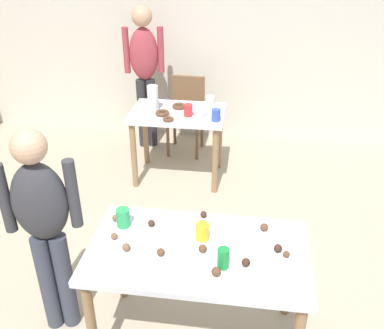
{
  "coord_description": "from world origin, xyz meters",
  "views": [
    {
      "loc": [
        0.32,
        -1.93,
        2.4
      ],
      "look_at": [
        -0.05,
        0.73,
        0.9
      ],
      "focal_mm": 40.64,
      "sensor_mm": 36.0,
      "label": 1
    }
  ],
  "objects_px": {
    "person_girl_near": "(44,220)",
    "soda_can": "(223,258)",
    "dining_table_near": "(198,262)",
    "chair_far_table": "(187,110)",
    "pitcher_far": "(153,98)",
    "person_adult_far": "(144,65)",
    "dining_table_far": "(178,124)",
    "mixing_bowl": "(261,279)"
  },
  "relations": [
    {
      "from": "person_girl_near",
      "to": "soda_can",
      "type": "height_order",
      "value": "person_girl_near"
    },
    {
      "from": "dining_table_near",
      "to": "chair_far_table",
      "type": "bearing_deg",
      "value": 99.94
    },
    {
      "from": "soda_can",
      "to": "pitcher_far",
      "type": "relative_size",
      "value": 0.48
    },
    {
      "from": "chair_far_table",
      "to": "person_adult_far",
      "type": "xyz_separation_m",
      "value": [
        -0.48,
        0.03,
        0.5
      ]
    },
    {
      "from": "chair_far_table",
      "to": "person_adult_far",
      "type": "bearing_deg",
      "value": 176.91
    },
    {
      "from": "dining_table_near",
      "to": "person_girl_near",
      "type": "xyz_separation_m",
      "value": [
        -0.92,
        0.0,
        0.21
      ]
    },
    {
      "from": "dining_table_near",
      "to": "chair_far_table",
      "type": "distance_m",
      "value": 2.76
    },
    {
      "from": "dining_table_far",
      "to": "mixing_bowl",
      "type": "relative_size",
      "value": 5.5
    },
    {
      "from": "dining_table_near",
      "to": "soda_can",
      "type": "distance_m",
      "value": 0.26
    },
    {
      "from": "chair_far_table",
      "to": "person_adult_far",
      "type": "height_order",
      "value": "person_adult_far"
    },
    {
      "from": "dining_table_far",
      "to": "chair_far_table",
      "type": "bearing_deg",
      "value": 91.05
    },
    {
      "from": "dining_table_near",
      "to": "mixing_bowl",
      "type": "xyz_separation_m",
      "value": [
        0.36,
        -0.22,
        0.13
      ]
    },
    {
      "from": "mixing_bowl",
      "to": "pitcher_far",
      "type": "relative_size",
      "value": 0.67
    },
    {
      "from": "mixing_bowl",
      "to": "soda_can",
      "type": "height_order",
      "value": "soda_can"
    },
    {
      "from": "dining_table_far",
      "to": "soda_can",
      "type": "distance_m",
      "value": 2.27
    },
    {
      "from": "soda_can",
      "to": "dining_table_far",
      "type": "bearing_deg",
      "value": 105.87
    },
    {
      "from": "person_adult_far",
      "to": "mixing_bowl",
      "type": "distance_m",
      "value": 3.26
    },
    {
      "from": "person_girl_near",
      "to": "pitcher_far",
      "type": "bearing_deg",
      "value": 84.19
    },
    {
      "from": "dining_table_far",
      "to": "person_girl_near",
      "type": "height_order",
      "value": "person_girl_near"
    },
    {
      "from": "dining_table_near",
      "to": "dining_table_far",
      "type": "relative_size",
      "value": 1.36
    },
    {
      "from": "dining_table_far",
      "to": "person_adult_far",
      "type": "bearing_deg",
      "value": 125.28
    },
    {
      "from": "person_girl_near",
      "to": "soda_can",
      "type": "distance_m",
      "value": 1.08
    },
    {
      "from": "soda_can",
      "to": "person_adult_far",
      "type": "bearing_deg",
      "value": 111.16
    },
    {
      "from": "soda_can",
      "to": "person_girl_near",
      "type": "bearing_deg",
      "value": 173.17
    },
    {
      "from": "mixing_bowl",
      "to": "soda_can",
      "type": "distance_m",
      "value": 0.23
    },
    {
      "from": "person_adult_far",
      "to": "mixing_bowl",
      "type": "xyz_separation_m",
      "value": [
        1.32,
        -2.97,
        -0.22
      ]
    },
    {
      "from": "mixing_bowl",
      "to": "soda_can",
      "type": "relative_size",
      "value": 1.4
    },
    {
      "from": "soda_can",
      "to": "pitcher_far",
      "type": "height_order",
      "value": "pitcher_far"
    },
    {
      "from": "person_girl_near",
      "to": "pitcher_far",
      "type": "distance_m",
      "value": 2.06
    },
    {
      "from": "dining_table_far",
      "to": "pitcher_far",
      "type": "xyz_separation_m",
      "value": [
        -0.25,
        0.0,
        0.26
      ]
    },
    {
      "from": "dining_table_far",
      "to": "pitcher_far",
      "type": "bearing_deg",
      "value": 179.69
    },
    {
      "from": "person_girl_near",
      "to": "person_adult_far",
      "type": "xyz_separation_m",
      "value": [
        -0.04,
        2.74,
        0.13
      ]
    },
    {
      "from": "person_adult_far",
      "to": "pitcher_far",
      "type": "bearing_deg",
      "value": -70.56
    },
    {
      "from": "pitcher_far",
      "to": "chair_far_table",
      "type": "bearing_deg",
      "value": 70.64
    },
    {
      "from": "dining_table_near",
      "to": "person_adult_far",
      "type": "relative_size",
      "value": 0.78
    },
    {
      "from": "person_girl_near",
      "to": "soda_can",
      "type": "bearing_deg",
      "value": -6.83
    },
    {
      "from": "dining_table_far",
      "to": "mixing_bowl",
      "type": "distance_m",
      "value": 2.42
    },
    {
      "from": "chair_far_table",
      "to": "person_adult_far",
      "type": "distance_m",
      "value": 0.69
    },
    {
      "from": "chair_far_table",
      "to": "person_girl_near",
      "type": "relative_size",
      "value": 0.6
    },
    {
      "from": "person_girl_near",
      "to": "person_adult_far",
      "type": "relative_size",
      "value": 0.88
    },
    {
      "from": "dining_table_far",
      "to": "chair_far_table",
      "type": "height_order",
      "value": "chair_far_table"
    },
    {
      "from": "dining_table_far",
      "to": "soda_can",
      "type": "bearing_deg",
      "value": -74.13
    }
  ]
}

